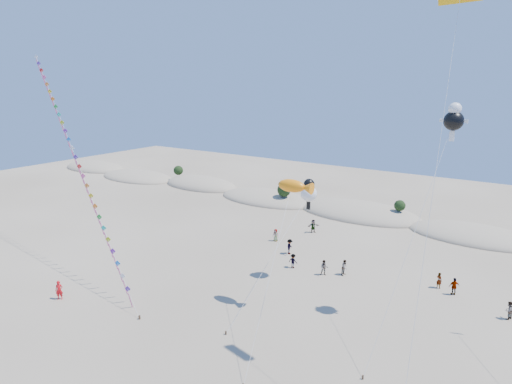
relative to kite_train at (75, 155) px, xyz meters
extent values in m
plane|color=#83725A|center=(19.40, -11.58, -11.91)|extent=(160.00, 160.00, 0.00)
ellipsoid|color=gray|center=(-44.60, 34.02, -11.91)|extent=(17.00, 9.35, 3.20)
ellipsoid|color=#203513|center=(-44.60, 34.02, -11.03)|extent=(13.60, 6.12, 0.68)
ellipsoid|color=gray|center=(-28.60, 32.62, -11.91)|extent=(18.00, 9.90, 2.80)
ellipsoid|color=#203513|center=(-28.60, 32.62, -11.14)|extent=(14.40, 6.48, 0.72)
ellipsoid|color=gray|center=(-12.60, 34.42, -11.91)|extent=(16.00, 8.80, 3.60)
ellipsoid|color=#203513|center=(-12.60, 34.42, -10.92)|extent=(12.80, 5.76, 0.64)
ellipsoid|color=gray|center=(3.40, 33.02, -11.91)|extent=(17.60, 9.68, 3.00)
ellipsoid|color=#203513|center=(3.40, 33.02, -11.09)|extent=(14.08, 6.34, 0.70)
ellipsoid|color=gray|center=(19.40, 33.72, -11.91)|extent=(19.00, 10.45, 3.40)
ellipsoid|color=#203513|center=(19.40, 33.72, -10.98)|extent=(15.20, 6.84, 0.76)
ellipsoid|color=gray|center=(35.40, 32.32, -11.91)|extent=(16.40, 9.02, 2.80)
ellipsoid|color=#203513|center=(35.40, 32.32, -11.14)|extent=(13.12, 5.90, 0.66)
sphere|color=black|center=(-18.60, 34.62, -9.55)|extent=(1.90, 1.90, 1.90)
sphere|color=black|center=(7.40, 31.82, -9.43)|extent=(2.20, 2.20, 2.20)
sphere|color=black|center=(25.40, 33.82, -9.67)|extent=(1.60, 1.60, 1.60)
cube|color=#3F2D1E|center=(14.80, -5.28, -11.74)|extent=(0.12, 0.12, 0.35)
cylinder|color=silver|center=(0.98, -0.36, -0.68)|extent=(27.66, 9.85, 22.47)
cube|color=#5729A6|center=(12.56, -4.48, -10.09)|extent=(1.11, 0.44, 1.17)
cube|color=pink|center=(12.74, -4.43, -11.19)|extent=(0.19, 0.45, 1.55)
cube|color=white|center=(11.54, -4.12, -9.26)|extent=(1.11, 0.44, 1.17)
cube|color=pink|center=(11.72, -4.07, -10.36)|extent=(0.19, 0.45, 1.55)
cube|color=blue|center=(10.53, -3.76, -8.44)|extent=(1.11, 0.44, 1.17)
cube|color=pink|center=(10.71, -3.71, -9.54)|extent=(0.19, 0.45, 1.55)
cube|color=purple|center=(9.51, -3.39, -7.61)|extent=(1.11, 0.44, 1.17)
cube|color=pink|center=(9.69, -3.34, -8.71)|extent=(0.19, 0.45, 1.55)
cube|color=#B1C817|center=(8.49, -3.03, -6.79)|extent=(1.11, 0.44, 1.17)
cube|color=pink|center=(8.67, -2.98, -7.89)|extent=(0.19, 0.45, 1.55)
cube|color=#1AC5AA|center=(7.48, -2.67, -5.96)|extent=(1.11, 0.44, 1.17)
cube|color=pink|center=(7.66, -2.62, -7.06)|extent=(0.19, 0.45, 1.55)
cube|color=green|center=(6.46, -2.31, -5.14)|extent=(1.11, 0.44, 1.17)
cube|color=pink|center=(6.64, -2.26, -6.24)|extent=(0.19, 0.45, 1.55)
cube|color=orange|center=(5.45, -1.95, -4.31)|extent=(1.11, 0.44, 1.17)
cube|color=pink|center=(5.63, -1.90, -5.41)|extent=(0.19, 0.45, 1.55)
cube|color=yellow|center=(4.43, -1.59, -3.49)|extent=(1.11, 0.44, 1.17)
cube|color=pink|center=(4.61, -1.54, -4.59)|extent=(0.19, 0.45, 1.55)
cube|color=orange|center=(3.41, -1.23, -2.66)|extent=(1.11, 0.44, 1.17)
cube|color=pink|center=(3.59, -1.18, -3.76)|extent=(0.19, 0.45, 1.55)
cube|color=#FF509E|center=(2.40, -0.87, -1.84)|extent=(1.11, 0.44, 1.17)
cube|color=pink|center=(2.58, -0.82, -2.94)|extent=(0.19, 0.45, 1.55)
cube|color=red|center=(1.38, -0.51, -1.01)|extent=(1.11, 0.44, 1.17)
cube|color=pink|center=(1.56, -0.46, -2.11)|extent=(0.19, 0.45, 1.55)
cube|color=#5729A6|center=(0.37, -0.14, -0.19)|extent=(1.11, 0.44, 1.17)
cube|color=pink|center=(0.55, -0.09, -1.29)|extent=(0.19, 0.45, 1.55)
cube|color=white|center=(-0.65, 0.22, 0.64)|extent=(1.11, 0.44, 1.17)
cube|color=pink|center=(-0.47, 0.27, -0.46)|extent=(0.19, 0.45, 1.55)
cube|color=blue|center=(-1.66, 0.58, 1.47)|extent=(1.11, 0.44, 1.17)
cube|color=pink|center=(-1.48, 0.63, 0.37)|extent=(0.19, 0.45, 1.55)
cube|color=purple|center=(-2.68, 0.94, 2.29)|extent=(1.11, 0.44, 1.17)
cube|color=pink|center=(-2.50, 0.99, 1.19)|extent=(0.19, 0.45, 1.55)
cube|color=#B1C817|center=(-3.70, 1.30, 3.12)|extent=(1.11, 0.44, 1.17)
cube|color=pink|center=(-3.52, 1.35, 2.02)|extent=(0.19, 0.45, 1.55)
cube|color=#1AC5AA|center=(-4.71, 1.66, 3.94)|extent=(1.11, 0.44, 1.17)
cube|color=pink|center=(-4.53, 1.71, 2.84)|extent=(0.19, 0.45, 1.55)
cube|color=green|center=(-5.73, 2.02, 4.77)|extent=(1.11, 0.44, 1.17)
cube|color=pink|center=(-5.55, 2.07, 3.67)|extent=(0.19, 0.45, 1.55)
cube|color=orange|center=(-6.74, 2.38, 5.59)|extent=(1.11, 0.44, 1.17)
cube|color=pink|center=(-6.56, 2.43, 4.49)|extent=(0.19, 0.45, 1.55)
cube|color=yellow|center=(-7.76, 2.74, 6.42)|extent=(1.11, 0.44, 1.17)
cube|color=pink|center=(-7.58, 2.79, 5.32)|extent=(0.19, 0.45, 1.55)
cube|color=orange|center=(-8.78, 3.11, 7.24)|extent=(1.11, 0.44, 1.17)
cube|color=pink|center=(-8.60, 3.16, 6.14)|extent=(0.19, 0.45, 1.55)
cube|color=#FF509E|center=(-9.79, 3.47, 8.07)|extent=(1.11, 0.44, 1.17)
cube|color=pink|center=(-9.61, 3.52, 6.97)|extent=(0.19, 0.45, 1.55)
cube|color=red|center=(-10.81, 3.83, 8.89)|extent=(1.11, 0.44, 1.17)
cube|color=pink|center=(-10.63, 3.88, 7.79)|extent=(0.19, 0.45, 1.55)
cube|color=#5729A6|center=(-11.82, 4.19, 9.72)|extent=(1.11, 0.44, 1.17)
cube|color=pink|center=(-11.64, 4.24, 8.62)|extent=(0.19, 0.45, 1.55)
cube|color=white|center=(-12.84, 4.55, 10.54)|extent=(1.11, 0.44, 1.17)
cube|color=pink|center=(-12.66, 4.60, 9.44)|extent=(0.19, 0.45, 1.55)
cylinder|color=silver|center=(25.46, -1.66, -6.44)|extent=(2.90, 11.24, 10.95)
ellipsoid|color=orange|center=(24.02, 3.95, -0.97)|extent=(2.50, 1.10, 1.10)
cone|color=orange|center=(25.42, 3.95, -0.97)|extent=(1.00, 1.00, 1.00)
cube|color=#3F2D1E|center=(22.24, -3.05, -11.76)|extent=(0.10, 0.10, 0.30)
cylinder|color=silver|center=(22.56, 3.25, -7.47)|extent=(0.66, 12.63, 8.90)
sphere|color=white|center=(22.87, 9.56, -3.03)|extent=(1.58, 1.58, 1.58)
sphere|color=black|center=(22.87, 9.56, -2.08)|extent=(1.05, 1.05, 1.05)
cube|color=black|center=(22.87, 9.56, -4.22)|extent=(0.35, 0.18, 0.80)
cube|color=#3F2D1E|center=(33.11, -2.16, -11.76)|extent=(0.10, 0.10, 0.30)
cylinder|color=silver|center=(34.16, 3.29, -3.66)|extent=(2.13, 10.91, 16.52)
sphere|color=black|center=(35.21, 8.73, 4.60)|extent=(1.48, 1.48, 1.48)
sphere|color=white|center=(35.21, 8.73, 5.48)|extent=(0.96, 0.96, 0.96)
cube|color=white|center=(35.21, 8.73, 3.46)|extent=(0.35, 0.18, 0.80)
cube|color=white|center=(34.51, 8.73, 4.60)|extent=(0.60, 0.15, 0.25)
cube|color=white|center=(35.91, 8.73, 4.60)|extent=(0.60, 0.15, 0.25)
cylinder|color=silver|center=(36.50, -3.63, 0.12)|extent=(1.03, 9.93, 24.08)
imported|color=red|center=(6.06, -6.95, -11.01)|extent=(0.78, 0.76, 1.81)
imported|color=slate|center=(18.37, 14.15, -11.01)|extent=(0.91, 1.28, 1.80)
imported|color=slate|center=(20.53, 11.02, -11.14)|extent=(1.00, 0.58, 1.54)
imported|color=slate|center=(24.12, 11.13, -11.09)|extent=(0.99, 0.91, 1.64)
imported|color=slate|center=(25.86, 12.38, -11.09)|extent=(0.70, 0.86, 1.65)
imported|color=slate|center=(34.59, 14.67, -11.11)|extent=(0.70, 0.62, 1.60)
imported|color=slate|center=(40.61, 11.92, -11.12)|extent=(0.90, 0.97, 1.59)
imported|color=slate|center=(14.84, 16.87, -11.13)|extent=(0.81, 0.58, 1.57)
imported|color=slate|center=(36.04, 13.98, -11.06)|extent=(1.06, 0.88, 1.69)
imported|color=slate|center=(17.36, 22.33, -11.02)|extent=(1.50, 1.56, 1.77)
camera|label=1|loc=(40.79, -26.67, 7.34)|focal=30.00mm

